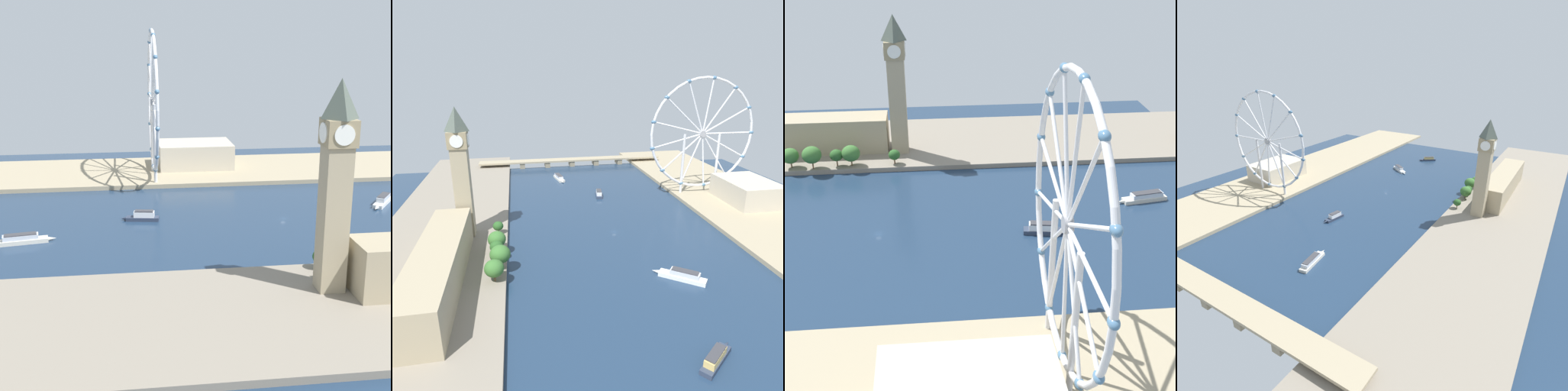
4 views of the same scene
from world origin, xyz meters
TOP-DOWN VIEW (x-y plane):
  - ground_plane at (0.00, 0.00)m, footprint 413.61×413.61m
  - riverbank_left at (-121.81, 0.00)m, footprint 90.00×520.00m
  - riverbank_right at (121.81, 0.00)m, footprint 90.00×520.00m
  - clock_tower at (-104.14, 8.96)m, footprint 13.37×13.37m
  - ferris_wheel at (101.20, 70.47)m, footprint 102.14×3.20m
  - riverside_hall at (130.64, 36.53)m, footprint 40.12×57.04m
  - tour_boat_0 at (-23.30, 147.16)m, footprint 10.07×30.20m
  - tour_boat_1 at (20.81, -71.25)m, footprint 27.04×22.64m
  - tour_boat_3 at (7.12, 83.14)m, footprint 8.48×22.80m

SIDE VIEW (x-z plane):
  - ground_plane at x=0.00m, z-range 0.00..0.00m
  - riverbank_left at x=-121.81m, z-range 0.00..3.00m
  - riverbank_right at x=121.81m, z-range 0.00..3.00m
  - tour_boat_0 at x=-23.30m, z-range -0.40..4.87m
  - tour_boat_1 at x=20.81m, z-range -0.57..5.40m
  - tour_boat_3 at x=7.12m, z-range -0.57..5.50m
  - riverside_hall at x=130.64m, z-range 3.00..22.09m
  - clock_tower at x=-104.14m, z-range 4.80..92.91m
  - ferris_wheel at x=101.20m, z-range 4.74..110.61m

